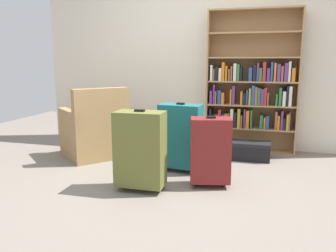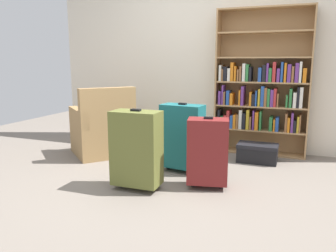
% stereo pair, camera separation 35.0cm
% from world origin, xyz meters
% --- Properties ---
extents(ground_plane, '(8.21, 8.21, 0.00)m').
position_xyz_m(ground_plane, '(0.00, 0.00, 0.00)').
color(ground_plane, slate).
extents(back_wall, '(4.69, 0.10, 2.60)m').
position_xyz_m(back_wall, '(0.00, 1.78, 1.30)').
color(back_wall, beige).
rests_on(back_wall, ground).
extents(bookshelf, '(1.18, 0.26, 1.88)m').
position_xyz_m(bookshelf, '(0.74, 1.60, 0.86)').
color(bookshelf, '#A87F51').
rests_on(bookshelf, ground).
extents(armchair, '(0.99, 0.99, 0.90)m').
position_xyz_m(armchair, '(-1.17, 0.79, 0.32)').
color(armchair, '#9E7A4C').
rests_on(armchair, ground).
extents(mug, '(0.12, 0.08, 0.10)m').
position_xyz_m(mug, '(-0.69, 0.60, 0.05)').
color(mug, white).
rests_on(mug, ground).
extents(storage_box, '(0.48, 0.28, 0.23)m').
position_xyz_m(storage_box, '(0.77, 1.17, 0.12)').
color(storage_box, black).
rests_on(storage_box, ground).
extents(suitcase_teal, '(0.49, 0.28, 0.77)m').
position_xyz_m(suitcase_teal, '(0.02, 0.51, 0.40)').
color(suitcase_teal, '#19666B').
rests_on(suitcase_teal, ground).
extents(suitcase_olive, '(0.46, 0.26, 0.78)m').
position_xyz_m(suitcase_olive, '(-0.21, -0.15, 0.40)').
color(suitcase_olive, brown).
rests_on(suitcase_olive, ground).
extents(suitcase_dark_red, '(0.43, 0.32, 0.70)m').
position_xyz_m(suitcase_dark_red, '(0.41, 0.13, 0.36)').
color(suitcase_dark_red, maroon).
rests_on(suitcase_dark_red, ground).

